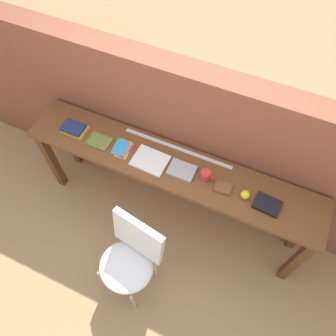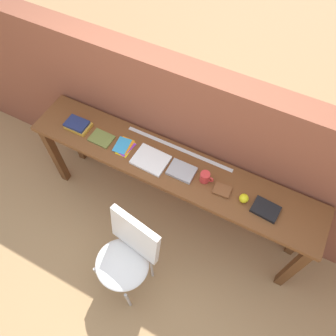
# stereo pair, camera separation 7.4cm
# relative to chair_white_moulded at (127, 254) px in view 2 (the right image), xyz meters

# --- Properties ---
(ground_plane) EXTENTS (40.00, 40.00, 0.00)m
(ground_plane) POSITION_rel_chair_white_moulded_xyz_m (0.03, 0.41, -0.53)
(ground_plane) COLOR tan
(brick_wall_back) EXTENTS (6.00, 0.20, 1.59)m
(brick_wall_back) POSITION_rel_chair_white_moulded_xyz_m (0.03, 1.05, 0.27)
(brick_wall_back) COLOR brown
(brick_wall_back) RESTS_ON ground
(sideboard) EXTENTS (2.50, 0.44, 0.88)m
(sideboard) POSITION_rel_chair_white_moulded_xyz_m (0.03, 0.71, 0.21)
(sideboard) COLOR brown
(sideboard) RESTS_ON ground
(chair_white_moulded) EXTENTS (0.51, 0.52, 0.89)m
(chair_white_moulded) POSITION_rel_chair_white_moulded_xyz_m (0.00, 0.00, 0.00)
(chair_white_moulded) COLOR white
(chair_white_moulded) RESTS_ON ground
(book_stack_leftmost) EXTENTS (0.21, 0.15, 0.06)m
(book_stack_leftmost) POSITION_rel_chair_white_moulded_xyz_m (-0.86, 0.68, 0.38)
(book_stack_leftmost) COLOR gold
(book_stack_leftmost) RESTS_ON sideboard
(magazine_cycling) EXTENTS (0.20, 0.15, 0.02)m
(magazine_cycling) POSITION_rel_chair_white_moulded_xyz_m (-0.61, 0.67, 0.36)
(magazine_cycling) COLOR olive
(magazine_cycling) RESTS_ON sideboard
(pamphlet_pile_colourful) EXTENTS (0.16, 0.18, 0.01)m
(pamphlet_pile_colourful) POSITION_rel_chair_white_moulded_xyz_m (-0.40, 0.68, 0.36)
(pamphlet_pile_colourful) COLOR yellow
(pamphlet_pile_colourful) RESTS_ON sideboard
(book_open_centre) EXTENTS (0.28, 0.23, 0.02)m
(book_open_centre) POSITION_rel_chair_white_moulded_xyz_m (-0.14, 0.67, 0.36)
(book_open_centre) COLOR white
(book_open_centre) RESTS_ON sideboard
(book_grey_hardcover) EXTENTS (0.21, 0.16, 0.03)m
(book_grey_hardcover) POSITION_rel_chair_white_moulded_xyz_m (0.13, 0.69, 0.37)
(book_grey_hardcover) COLOR #9E9EA3
(book_grey_hardcover) RESTS_ON sideboard
(mug) EXTENTS (0.11, 0.08, 0.09)m
(mug) POSITION_rel_chair_white_moulded_xyz_m (0.32, 0.70, 0.40)
(mug) COLOR red
(mug) RESTS_ON sideboard
(leather_journal_brown) EXTENTS (0.14, 0.11, 0.02)m
(leather_journal_brown) POSITION_rel_chair_white_moulded_xyz_m (0.48, 0.67, 0.37)
(leather_journal_brown) COLOR brown
(leather_journal_brown) RESTS_ON sideboard
(sports_ball_small) EXTENTS (0.07, 0.07, 0.07)m
(sports_ball_small) POSITION_rel_chair_white_moulded_xyz_m (0.65, 0.67, 0.39)
(sports_ball_small) COLOR yellow
(sports_ball_small) RESTS_ON sideboard
(book_repair_rightmost) EXTENTS (0.20, 0.16, 0.03)m
(book_repair_rightmost) POSITION_rel_chair_white_moulded_xyz_m (0.82, 0.67, 0.37)
(book_repair_rightmost) COLOR black
(book_repair_rightmost) RESTS_ON sideboard
(ruler_metal_back_edge) EXTENTS (0.95, 0.03, 0.00)m
(ruler_metal_back_edge) POSITION_rel_chair_white_moulded_xyz_m (0.01, 0.88, 0.35)
(ruler_metal_back_edge) COLOR silver
(ruler_metal_back_edge) RESTS_ON sideboard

